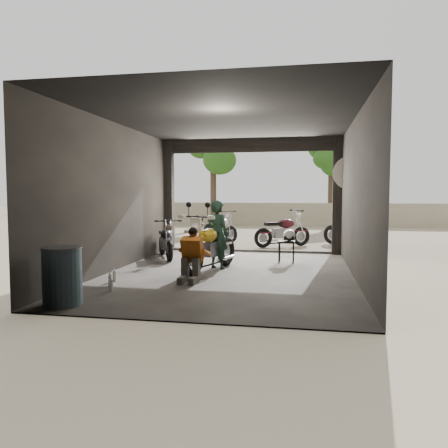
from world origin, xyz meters
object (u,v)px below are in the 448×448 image
(helmet, at_px, (289,235))
(oil_drum, at_px, (62,277))
(left_bike, at_px, (166,239))
(main_bike, at_px, (211,242))
(sign_post, at_px, (350,188))
(stool, at_px, (286,244))
(outside_bike_b, at_px, (283,228))
(outside_bike_c, at_px, (353,227))
(mechanic, at_px, (191,256))
(rider, at_px, (218,235))
(outside_bike_a, at_px, (220,226))

(helmet, distance_m, oil_drum, 5.62)
(left_bike, bearing_deg, main_bike, -72.44)
(helmet, relative_size, sign_post, 0.11)
(stool, height_order, oil_drum, oil_drum)
(left_bike, bearing_deg, outside_bike_b, 19.65)
(outside_bike_c, xyz_separation_m, stool, (-1.93, -3.84, -0.14))
(left_bike, bearing_deg, mechanic, -90.57)
(main_bike, xyz_separation_m, rider, (0.11, 0.23, 0.14))
(outside_bike_c, bearing_deg, mechanic, -176.58)
(rider, bearing_deg, main_bike, 93.05)
(outside_bike_a, bearing_deg, mechanic, -132.65)
(sign_post, bearing_deg, outside_bike_b, 144.43)
(outside_bike_b, relative_size, helmet, 5.74)
(main_bike, relative_size, outside_bike_c, 1.03)
(left_bike, bearing_deg, oil_drum, -117.21)
(oil_drum, bearing_deg, sign_post, 52.94)
(left_bike, distance_m, oil_drum, 4.87)
(outside_bike_c, bearing_deg, left_bike, 158.09)
(sign_post, bearing_deg, left_bike, -157.06)
(rider, relative_size, oil_drum, 1.74)
(rider, distance_m, oil_drum, 3.92)
(rider, height_order, mechanic, rider)
(outside_bike_c, height_order, helmet, outside_bike_c)
(outside_bike_a, height_order, helmet, outside_bike_a)
(main_bike, bearing_deg, stool, 57.45)
(main_bike, xyz_separation_m, oil_drum, (-1.53, -3.32, -0.18))
(outside_bike_a, bearing_deg, left_bike, -146.89)
(sign_post, bearing_deg, outside_bike_c, 88.24)
(left_bike, xyz_separation_m, outside_bike_a, (0.56, 4.36, 0.03))
(outside_bike_b, height_order, stool, outside_bike_b)
(outside_bike_b, relative_size, outside_bike_c, 0.95)
(mechanic, distance_m, helmet, 3.15)
(main_bike, bearing_deg, outside_bike_b, 92.05)
(left_bike, relative_size, outside_bike_b, 0.88)
(rider, bearing_deg, helmet, -115.71)
(main_bike, height_order, rider, rider)
(stool, bearing_deg, rider, -143.89)
(outside_bike_c, bearing_deg, rider, 177.96)
(helmet, bearing_deg, mechanic, -135.04)
(main_bike, xyz_separation_m, helmet, (1.63, 1.31, 0.06))
(sign_post, bearing_deg, helmet, -127.05)
(oil_drum, bearing_deg, left_bike, 90.00)
(left_bike, distance_m, outside_bike_c, 6.18)
(oil_drum, xyz_separation_m, sign_post, (4.68, 6.20, 1.39))
(left_bike, bearing_deg, helmet, -31.38)
(outside_bike_b, relative_size, sign_post, 0.65)
(sign_post, bearing_deg, oil_drum, -120.06)
(main_bike, distance_m, oil_drum, 3.66)
(outside_bike_a, bearing_deg, outside_bike_b, -79.72)
(main_bike, distance_m, outside_bike_a, 5.98)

